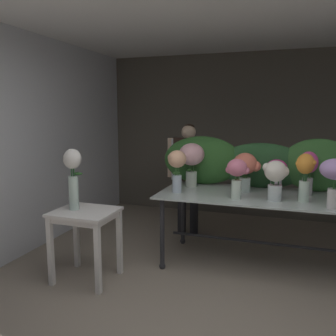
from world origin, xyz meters
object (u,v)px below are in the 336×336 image
(vase_ivory_tulips, at_px, (276,177))
(vase_fuchsia_peonies, at_px, (308,169))
(vase_rosy_carnations, at_px, (237,174))
(side_table_white, at_px, (85,222))
(vase_lilac_ranunculus, at_px, (336,175))
(vase_magenta_lilies, at_px, (276,172))
(vase_white_roses_tall, at_px, (73,174))
(display_table_glass, at_px, (255,204))
(vase_coral_hydrangea, at_px, (246,168))
(vase_peach_snapdragons, at_px, (177,165))
(florist, at_px, (188,167))
(vase_sunset_roses, at_px, (305,173))
(vase_blush_dahlias, at_px, (191,158))

(vase_ivory_tulips, bearing_deg, vase_fuchsia_peonies, 48.16)
(vase_rosy_carnations, bearing_deg, side_table_white, -156.36)
(vase_lilac_ranunculus, bearing_deg, vase_magenta_lilies, 133.46)
(vase_ivory_tulips, height_order, vase_magenta_lilies, vase_ivory_tulips)
(vase_ivory_tulips, height_order, vase_rosy_carnations, vase_rosy_carnations)
(vase_fuchsia_peonies, bearing_deg, vase_white_roses_tall, -155.35)
(display_table_glass, height_order, vase_magenta_lilies, vase_magenta_lilies)
(vase_magenta_lilies, bearing_deg, vase_coral_hydrangea, -160.22)
(vase_peach_snapdragons, relative_size, vase_lilac_ranunculus, 1.01)
(vase_lilac_ranunculus, bearing_deg, vase_coral_hydrangea, 152.41)
(display_table_glass, xyz_separation_m, florist, (-0.99, 0.82, 0.24))
(vase_peach_snapdragons, xyz_separation_m, vase_coral_hydrangea, (0.73, 0.27, -0.03))
(vase_sunset_roses, height_order, vase_white_roses_tall, vase_white_roses_tall)
(vase_coral_hydrangea, bearing_deg, vase_lilac_ranunculus, -27.59)
(florist, xyz_separation_m, vase_ivory_tulips, (1.20, -1.03, 0.12))
(side_table_white, relative_size, vase_peach_snapdragons, 1.55)
(vase_white_roses_tall, bearing_deg, vase_ivory_tulips, 19.21)
(vase_ivory_tulips, height_order, vase_peach_snapdragons, vase_peach_snapdragons)
(vase_lilac_ranunculus, xyz_separation_m, vase_coral_hydrangea, (-0.87, 0.45, -0.04))
(side_table_white, height_order, vase_blush_dahlias, vase_blush_dahlias)
(vase_rosy_carnations, relative_size, vase_white_roses_tall, 0.68)
(vase_fuchsia_peonies, distance_m, vase_sunset_roses, 0.32)
(vase_fuchsia_peonies, bearing_deg, vase_sunset_roses, -98.64)
(vase_lilac_ranunculus, bearing_deg, vase_sunset_roses, 144.64)
(vase_peach_snapdragons, relative_size, vase_coral_hydrangea, 1.07)
(side_table_white, height_order, vase_lilac_ranunculus, vase_lilac_ranunculus)
(vase_fuchsia_peonies, relative_size, vase_blush_dahlias, 0.91)
(vase_rosy_carnations, distance_m, vase_peach_snapdragons, 0.68)
(side_table_white, height_order, vase_fuchsia_peonies, vase_fuchsia_peonies)
(side_table_white, height_order, vase_ivory_tulips, vase_ivory_tulips)
(vase_lilac_ranunculus, height_order, vase_white_roses_tall, vase_white_roses_tall)
(vase_peach_snapdragons, bearing_deg, vase_coral_hydrangea, 20.52)
(florist, height_order, vase_fuchsia_peonies, florist)
(florist, xyz_separation_m, vase_peach_snapdragons, (0.14, -0.99, 0.17))
(side_table_white, xyz_separation_m, vase_coral_hydrangea, (1.47, 0.98, 0.48))
(side_table_white, xyz_separation_m, vase_magenta_lilies, (1.80, 1.10, 0.43))
(side_table_white, xyz_separation_m, vase_blush_dahlias, (0.82, 1.06, 0.55))
(side_table_white, xyz_separation_m, florist, (0.60, 1.70, 0.34))
(vase_coral_hydrangea, bearing_deg, display_table_glass, -38.57)
(vase_fuchsia_peonies, relative_size, vase_sunset_roses, 0.98)
(vase_sunset_roses, bearing_deg, vase_white_roses_tall, -162.03)
(vase_blush_dahlias, bearing_deg, vase_white_roses_tall, -131.62)
(vase_peach_snapdragons, bearing_deg, vase_ivory_tulips, -2.11)
(vase_rosy_carnations, height_order, vase_magenta_lilies, vase_rosy_carnations)
(side_table_white, bearing_deg, vase_white_roses_tall, 179.81)
(vase_rosy_carnations, bearing_deg, vase_lilac_ranunculus, -5.76)
(display_table_glass, distance_m, vase_fuchsia_peonies, 0.68)
(florist, distance_m, vase_ivory_tulips, 1.58)
(vase_ivory_tulips, distance_m, vase_magenta_lilies, 0.43)
(vase_sunset_roses, bearing_deg, florist, 146.18)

